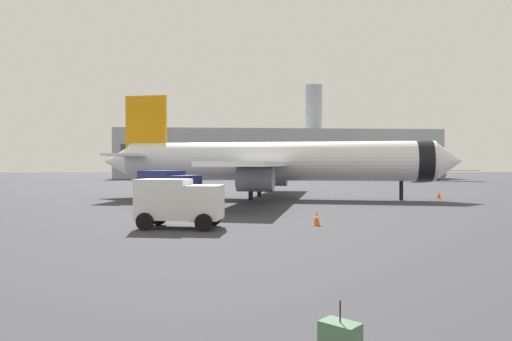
% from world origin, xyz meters
% --- Properties ---
extents(airplane_at_gate, '(35.36, 32.19, 10.50)m').
position_xyz_m(airplane_at_gate, '(5.05, 42.25, 3.66)').
color(airplane_at_gate, white).
rests_on(airplane_at_gate, ground).
extents(airplane_taxiing, '(18.48, 20.14, 6.89)m').
position_xyz_m(airplane_taxiing, '(42.68, 91.24, 2.40)').
color(airplane_taxiing, silver).
rests_on(airplane_taxiing, ground).
extents(service_truck, '(5.18, 4.58, 2.90)m').
position_xyz_m(service_truck, '(-4.15, 33.73, 1.61)').
color(service_truck, navy).
rests_on(service_truck, ground).
extents(cargo_van, '(4.71, 3.08, 2.60)m').
position_xyz_m(cargo_van, '(-2.27, 21.67, 1.45)').
color(cargo_van, white).
rests_on(cargo_van, ground).
extents(safety_cone_near, '(0.44, 0.44, 0.71)m').
position_xyz_m(safety_cone_near, '(21.58, 41.25, 0.35)').
color(safety_cone_near, '#F2590C').
rests_on(safety_cone_near, ground).
extents(safety_cone_mid, '(0.44, 0.44, 0.78)m').
position_xyz_m(safety_cone_mid, '(5.26, 22.27, 0.38)').
color(safety_cone_mid, '#F2590C').
rests_on(safety_cone_mid, ground).
extents(terminal_building, '(81.17, 17.60, 24.22)m').
position_xyz_m(terminal_building, '(14.95, 116.16, 6.27)').
color(terminal_building, '#9EA3AD').
rests_on(terminal_building, ground).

